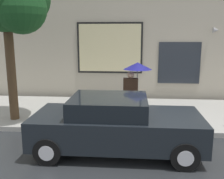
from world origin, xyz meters
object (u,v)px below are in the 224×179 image
at_px(fire_hydrant, 71,111).
at_px(pedestrian_with_umbrella, 135,76).
at_px(street_tree, 9,1).
at_px(parked_car, 116,125).

bearing_deg(fire_hydrant, pedestrian_with_umbrella, 13.45).
bearing_deg(street_tree, fire_hydrant, -5.06).
xyz_separation_m(fire_hydrant, pedestrian_with_umbrella, (2.02, 0.48, 1.10)).
height_order(parked_car, fire_hydrant, parked_car).
xyz_separation_m(parked_car, fire_hydrant, (-1.54, 1.62, -0.18)).
distance_m(parked_car, street_tree, 4.98).
relative_size(parked_car, fire_hydrant, 5.41).
bearing_deg(pedestrian_with_umbrella, fire_hydrant, -166.55).
bearing_deg(pedestrian_with_umbrella, street_tree, -175.25).
relative_size(parked_car, pedestrian_with_umbrella, 2.18).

